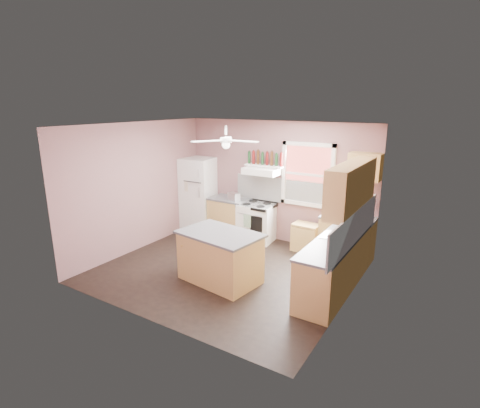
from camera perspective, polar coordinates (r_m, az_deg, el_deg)
The scene contains 32 objects.
floor at distance 7.21m, azimuth -1.96°, elevation -10.05°, with size 4.50×4.50×0.00m, color black.
ceiling at distance 6.53m, azimuth -2.18°, elevation 11.88°, with size 4.50×4.50×0.00m, color white.
wall_back at distance 8.46m, azimuth 5.61°, elevation 3.37°, with size 4.50×0.05×2.70m, color #7D5556.
wall_right at distance 5.84m, azimuth 16.83°, elevation -2.69°, with size 0.05×4.00×2.70m, color #7D5556.
wall_left at distance 8.20m, azimuth -15.40°, elevation 2.52°, with size 0.05×4.00×2.70m, color #7D5556.
backsplash_back at distance 8.28m, azimuth 8.24°, elevation 1.78°, with size 2.90×0.03×0.55m, color white.
backsplash_right at distance 6.18m, azimuth 17.09°, elevation -3.43°, with size 0.03×2.60×0.55m, color white.
window_view at distance 8.07m, azimuth 10.30°, elevation 4.44°, with size 1.00×0.02×1.20m, color maroon.
window_frame at distance 8.05m, azimuth 10.23°, elevation 4.41°, with size 1.16×0.07×1.36m, color white.
refrigerator at distance 9.28m, azimuth -6.34°, elevation 1.52°, with size 0.76×0.74×1.79m, color white.
base_cabinet_left at distance 8.93m, azimuth -1.59°, elevation -2.02°, with size 0.90×0.60×0.86m, color tan.
counter_left at distance 8.80m, azimuth -1.61°, elevation 0.78°, with size 0.92×0.62×0.04m, color #4C4C4F.
toaster at distance 8.58m, azimuth -0.95°, elevation 1.14°, with size 0.28×0.16×0.18m, color silver.
stove at distance 8.56m, azimuth 2.56°, elevation -2.80°, with size 0.77×0.64×0.86m, color white.
range_hood at distance 8.27m, azimuth 3.37°, elevation 5.05°, with size 0.78×0.50×0.14m, color white.
bottle_shelf at distance 8.36m, azimuth 3.78°, elevation 5.85°, with size 0.90×0.26×0.03m, color white.
cart at distance 8.12m, azimuth 9.97°, elevation -5.21°, with size 0.55×0.37×0.55m, color tan.
base_cabinet_corner at distance 7.82m, azimuth 15.95°, elevation -5.18°, with size 1.00×0.60×0.86m, color tan.
base_cabinet_right at distance 6.52m, azimuth 14.14°, elevation -9.26°, with size 0.60×2.20×0.86m, color tan.
counter_corner at distance 7.68m, azimuth 16.19°, elevation -2.03°, with size 1.02×0.62×0.04m, color #4C4C4F.
counter_right at distance 6.35m, azimuth 14.31°, elevation -5.54°, with size 0.62×2.22×0.04m, color #4C4C4F.
sink at distance 6.53m, azimuth 14.87°, elevation -4.87°, with size 0.55×0.45×0.03m, color silver.
faucet at distance 6.46m, azimuth 16.27°, elevation -4.47°, with size 0.03×0.03×0.14m, color silver.
upper_cabinet_right at distance 6.25m, azimuth 16.64°, elevation 2.57°, with size 0.33×1.80×0.76m, color tan.
upper_cabinet_corner at distance 7.53m, azimuth 18.51°, elevation 5.43°, with size 0.60×0.33×0.52m, color tan.
paper_towel at distance 7.66m, azimuth 19.02°, elevation 0.57°, with size 0.12×0.12×0.26m, color white.
island at distance 6.67m, azimuth -3.03°, elevation -8.21°, with size 1.33×0.84×0.86m, color tan.
island_top at distance 6.50m, azimuth -3.09°, elevation -4.58°, with size 1.41×0.92×0.04m, color #4C4C4F.
ceiling_fan_hub at distance 6.55m, azimuth -2.16°, elevation 9.70°, with size 0.20×0.20×0.08m, color white.
soap_bottle at distance 6.40m, azimuth 15.19°, elevation -4.05°, with size 0.10×0.10×0.26m, color silver.
red_caddy at distance 6.65m, azimuth 16.44°, elevation -4.11°, with size 0.18×0.12×0.10m, color #A31D0E.
wine_bottles at distance 8.33m, azimuth 3.81°, elevation 6.93°, with size 0.86×0.06×0.31m.
Camera 1 is at (3.64, -5.41, 3.09)m, focal length 28.00 mm.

